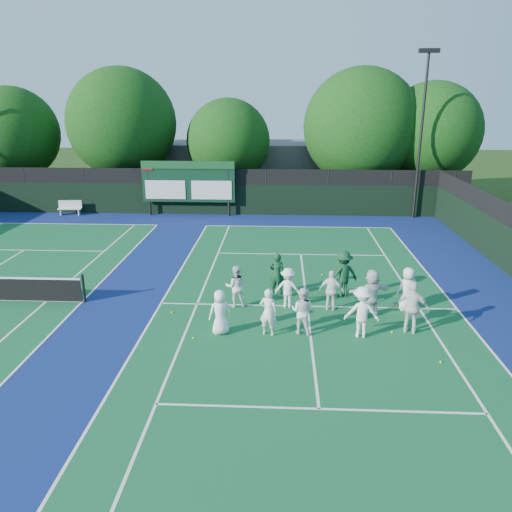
{
  "coord_description": "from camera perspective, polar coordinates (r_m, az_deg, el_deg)",
  "views": [
    {
      "loc": [
        -1.03,
        -16.13,
        7.43
      ],
      "look_at": [
        -2.0,
        3.0,
        1.3
      ],
      "focal_mm": 35.0,
      "sensor_mm": 36.0,
      "label": 1
    }
  ],
  "objects": [
    {
      "name": "tree_c",
      "position": [
        36.03,
        -2.93,
        12.76
      ],
      "size": [
        5.85,
        5.85,
        7.4
      ],
      "color": "black",
      "rests_on": "ground"
    },
    {
      "name": "near_court",
      "position": [
        18.7,
        5.85,
        -5.73
      ],
      "size": [
        11.05,
        23.85,
        0.01
      ],
      "color": "#12582C",
      "rests_on": "ground"
    },
    {
      "name": "player_front_4",
      "position": [
        17.06,
        17.44,
        -5.66
      ],
      "size": [
        1.13,
        0.75,
        1.78
      ],
      "primitive_type": "imported",
      "rotation": [
        0.0,
        0.0,
        2.82
      ],
      "color": "white",
      "rests_on": "ground"
    },
    {
      "name": "tree_d",
      "position": [
        36.21,
        12.16,
        13.93
      ],
      "size": [
        7.94,
        7.94,
        9.44
      ],
      "color": "black",
      "rests_on": "ground"
    },
    {
      "name": "light_pole_right",
      "position": [
        32.98,
        18.53,
        14.91
      ],
      "size": [
        1.2,
        0.3,
        10.12
      ],
      "color": "black",
      "rests_on": "ground"
    },
    {
      "name": "player_back_0",
      "position": [
        18.36,
        -2.33,
        -3.48
      ],
      "size": [
        0.84,
        0.69,
        1.58
      ],
      "primitive_type": "imported",
      "rotation": [
        0.0,
        0.0,
        3.27
      ],
      "color": "white",
      "rests_on": "ground"
    },
    {
      "name": "player_back_4",
      "position": [
        18.82,
        16.93,
        -3.65
      ],
      "size": [
        0.89,
        0.69,
        1.63
      ],
      "primitive_type": "imported",
      "rotation": [
        0.0,
        0.0,
        3.37
      ],
      "color": "white",
      "rests_on": "ground"
    },
    {
      "name": "court_apron",
      "position": [
        19.32,
        -12.29,
        -5.29
      ],
      "size": [
        34.0,
        32.0,
        0.01
      ],
      "primitive_type": "cube",
      "color": "navy",
      "rests_on": "ground"
    },
    {
      "name": "player_front_3",
      "position": [
        16.41,
        12.02,
        -6.28
      ],
      "size": [
        1.15,
        0.7,
        1.72
      ],
      "primitive_type": "imported",
      "rotation": [
        0.0,
        0.0,
        3.08
      ],
      "color": "white",
      "rests_on": "ground"
    },
    {
      "name": "coach_right",
      "position": [
        19.48,
        9.94,
        -2.05
      ],
      "size": [
        1.35,
        1.05,
        1.84
      ],
      "primitive_type": "imported",
      "rotation": [
        0.0,
        0.0,
        3.49
      ],
      "color": "#103C22",
      "rests_on": "ground"
    },
    {
      "name": "back_fence",
      "position": [
        33.08,
        -5.84,
        7.08
      ],
      "size": [
        34.0,
        0.08,
        3.0
      ],
      "color": "black",
      "rests_on": "ground"
    },
    {
      "name": "tree_a",
      "position": [
        40.57,
        -25.79,
        12.27
      ],
      "size": [
        6.54,
        6.54,
        8.2
      ],
      "color": "black",
      "rests_on": "ground"
    },
    {
      "name": "bench",
      "position": [
        35.1,
        -20.49,
        5.26
      ],
      "size": [
        1.54,
        0.54,
        0.95
      ],
      "color": "silver",
      "rests_on": "ground"
    },
    {
      "name": "player_front_2",
      "position": [
        16.37,
        5.32,
        -6.26
      ],
      "size": [
        0.93,
        0.82,
        1.58
      ],
      "primitive_type": "imported",
      "rotation": [
        0.0,
        0.0,
        2.8
      ],
      "color": "white",
      "rests_on": "ground"
    },
    {
      "name": "player_back_3",
      "position": [
        18.01,
        13.05,
        -4.12
      ],
      "size": [
        1.68,
        1.03,
        1.73
      ],
      "primitive_type": "imported",
      "rotation": [
        0.0,
        0.0,
        3.49
      ],
      "color": "silver",
      "rests_on": "ground"
    },
    {
      "name": "tennis_ball_0",
      "position": [
        16.36,
        -7.18,
        -9.3
      ],
      "size": [
        0.07,
        0.07,
        0.07
      ],
      "primitive_type": "sphere",
      "color": "yellow",
      "rests_on": "ground"
    },
    {
      "name": "player_front_1",
      "position": [
        16.18,
        1.42,
        -6.42
      ],
      "size": [
        0.67,
        0.53,
        1.62
      ],
      "primitive_type": "imported",
      "rotation": [
        0.0,
        0.0,
        2.87
      ],
      "color": "white",
      "rests_on": "ground"
    },
    {
      "name": "tree_b",
      "position": [
        37.44,
        -14.8,
        14.19
      ],
      "size": [
        7.61,
        7.61,
        9.48
      ],
      "color": "black",
      "rests_on": "ground"
    },
    {
      "name": "tennis_ball_1",
      "position": [
        19.28,
        15.57,
        -5.51
      ],
      "size": [
        0.07,
        0.07,
        0.07
      ],
      "primitive_type": "sphere",
      "color": "yellow",
      "rests_on": "ground"
    },
    {
      "name": "scoreboard",
      "position": [
        32.7,
        -7.77,
        8.37
      ],
      "size": [
        6.0,
        0.21,
        3.55
      ],
      "color": "black",
      "rests_on": "ground"
    },
    {
      "name": "tennis_ball_3",
      "position": [
        18.29,
        -9.6,
        -6.38
      ],
      "size": [
        0.07,
        0.07,
        0.07
      ],
      "primitive_type": "sphere",
      "color": "yellow",
      "rests_on": "ground"
    },
    {
      "name": "ground",
      "position": [
        17.79,
        6.0,
        -7.04
      ],
      "size": [
        120.0,
        120.0,
        0.0
      ],
      "primitive_type": "plane",
      "color": "#1C360E",
      "rests_on": "ground"
    },
    {
      "name": "coach_left",
      "position": [
        19.53,
        2.41,
        -2.02
      ],
      "size": [
        0.62,
        0.42,
        1.66
      ],
      "primitive_type": "imported",
      "rotation": [
        0.0,
        0.0,
        3.1
      ],
      "color": "#103B1F",
      "rests_on": "ground"
    },
    {
      "name": "tennis_ball_4",
      "position": [
        21.91,
        7.56,
        -2.14
      ],
      "size": [
        0.07,
        0.07,
        0.07
      ],
      "primitive_type": "sphere",
      "color": "yellow",
      "rests_on": "ground"
    },
    {
      "name": "player_back_1",
      "position": [
        18.32,
        3.68,
        -3.65
      ],
      "size": [
        1.07,
        0.74,
        1.51
      ],
      "primitive_type": "imported",
      "rotation": [
        0.0,
        0.0,
        2.95
      ],
      "color": "white",
      "rests_on": "ground"
    },
    {
      "name": "tennis_ball_5",
      "position": [
        17.2,
        15.28,
        -8.41
      ],
      "size": [
        0.07,
        0.07,
        0.07
      ],
      "primitive_type": "sphere",
      "color": "yellow",
      "rests_on": "ground"
    },
    {
      "name": "player_back_2",
      "position": [
        18.25,
        8.63,
        -3.92
      ],
      "size": [
        0.96,
        0.64,
        1.52
      ],
      "primitive_type": "imported",
      "rotation": [
        0.0,
        0.0,
        2.81
      ],
      "color": "white",
      "rests_on": "ground"
    },
    {
      "name": "clubhouse",
      "position": [
        40.51,
        1.52,
        10.04
      ],
      "size": [
        18.0,
        6.0,
        4.0
      ],
      "primitive_type": "cube",
      "color": "#545459",
      "rests_on": "ground"
    },
    {
      "name": "player_front_0",
      "position": [
        16.33,
        -4.12,
        -6.43
      ],
      "size": [
        0.86,
        0.7,
        1.51
      ],
      "primitive_type": "imported",
      "rotation": [
        0.0,
        0.0,
        3.49
      ],
      "color": "white",
      "rests_on": "ground"
    },
    {
      "name": "tennis_ball_2",
      "position": [
        15.86,
        20.36,
        -11.28
      ],
      "size": [
        0.07,
        0.07,
        0.07
      ],
      "primitive_type": "sphere",
      "color": "yellow",
      "rests_on": "ground"
    },
    {
      "name": "tree_e",
      "position": [
        37.28,
        19.61,
        13.0
      ],
      "size": [
        6.71,
        6.71,
        8.52
      ],
      "color": "black",
      "rests_on": "ground"
    }
  ]
}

